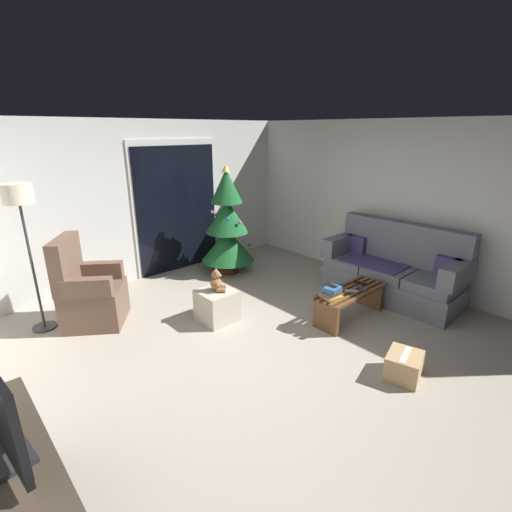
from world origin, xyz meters
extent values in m
plane|color=#9E9384|center=(0.00, 0.00, 0.00)|extent=(7.00, 7.00, 0.00)
cube|color=silver|center=(0.00, 3.06, 1.25)|extent=(5.72, 0.12, 2.50)
cube|color=silver|center=(2.86, 0.00, 1.25)|extent=(0.12, 6.00, 2.50)
cube|color=silver|center=(0.66, 2.99, 1.10)|extent=(1.60, 0.02, 2.20)
cube|color=black|center=(0.66, 2.97, 1.05)|extent=(1.50, 0.02, 2.10)
cube|color=slate|center=(2.25, -0.15, 0.17)|extent=(0.80, 1.91, 0.34)
cube|color=slate|center=(2.24, -0.77, 0.41)|extent=(0.69, 0.61, 0.14)
cube|color=slate|center=(2.23, -0.15, 0.41)|extent=(0.69, 0.61, 0.14)
cube|color=slate|center=(2.22, 0.47, 0.41)|extent=(0.69, 0.61, 0.14)
cube|color=slate|center=(2.55, -0.14, 0.78)|extent=(0.24, 1.90, 0.60)
cube|color=slate|center=(2.27, -1.02, 0.62)|extent=(0.76, 0.21, 0.28)
cube|color=slate|center=(2.23, 0.72, 0.62)|extent=(0.76, 0.21, 0.28)
cube|color=#47386B|center=(2.21, 0.10, 0.49)|extent=(0.62, 0.91, 0.02)
cube|color=#47386B|center=(2.42, -0.85, 0.62)|extent=(0.13, 0.32, 0.28)
cube|color=#47386B|center=(2.40, 0.55, 0.62)|extent=(0.13, 0.32, 0.28)
cube|color=brown|center=(1.28, -0.31, 0.38)|extent=(1.10, 0.05, 0.04)
cube|color=brown|center=(1.28, -0.22, 0.38)|extent=(1.10, 0.05, 0.04)
cube|color=brown|center=(1.28, -0.13, 0.38)|extent=(1.10, 0.05, 0.04)
cube|color=brown|center=(1.28, -0.04, 0.38)|extent=(1.10, 0.05, 0.04)
cube|color=brown|center=(1.28, 0.04, 0.38)|extent=(1.10, 0.05, 0.04)
cube|color=brown|center=(0.79, -0.13, 0.18)|extent=(0.05, 0.36, 0.37)
cube|color=brown|center=(1.77, -0.13, 0.18)|extent=(0.05, 0.36, 0.37)
cube|color=#333338|center=(1.39, -0.22, 0.41)|extent=(0.07, 0.16, 0.02)
cube|color=#ADADB2|center=(1.23, -0.17, 0.41)|extent=(0.14, 0.14, 0.02)
cube|color=black|center=(1.55, -0.10, 0.41)|extent=(0.07, 0.16, 0.02)
cube|color=#B79333|center=(0.91, -0.11, 0.42)|extent=(0.26, 0.24, 0.03)
cube|color=#4C4C51|center=(0.90, -0.10, 0.45)|extent=(0.21, 0.15, 0.04)
cube|color=#4C4C51|center=(0.91, -0.11, 0.49)|extent=(0.20, 0.18, 0.03)
cube|color=#285684|center=(0.91, -0.12, 0.53)|extent=(0.21, 0.17, 0.04)
cube|color=black|center=(0.93, -0.08, 0.55)|extent=(0.09, 0.15, 0.01)
cylinder|color=#4C1E19|center=(1.15, 2.24, 0.05)|extent=(0.36, 0.36, 0.10)
cylinder|color=brown|center=(1.15, 2.24, 0.16)|extent=(0.08, 0.08, 0.12)
cone|color=#195628|center=(1.15, 2.24, 0.49)|extent=(0.89, 0.89, 0.54)
cone|color=#195628|center=(1.15, 2.24, 0.99)|extent=(0.71, 0.71, 0.54)
cone|color=#195628|center=(1.15, 2.24, 1.48)|extent=(0.52, 0.52, 0.54)
sphere|color=#B233A5|center=(1.18, 1.96, 0.93)|extent=(0.06, 0.06, 0.06)
sphere|color=gold|center=(1.00, 2.54, 0.73)|extent=(0.06, 0.06, 0.06)
sphere|color=#1E8C33|center=(1.55, 2.14, 0.43)|extent=(0.06, 0.06, 0.06)
sphere|color=gold|center=(1.36, 2.26, 1.20)|extent=(0.06, 0.06, 0.06)
sphere|color=#B233A5|center=(1.13, 2.52, 0.96)|extent=(0.06, 0.06, 0.06)
sphere|color=#B233A5|center=(1.18, 2.56, 0.80)|extent=(0.06, 0.06, 0.06)
sphere|color=#B233A5|center=(1.13, 2.05, 1.28)|extent=(0.06, 0.06, 0.06)
sphere|color=blue|center=(1.19, 2.40, 1.38)|extent=(0.06, 0.06, 0.06)
sphere|color=white|center=(0.92, 2.32, 1.08)|extent=(0.06, 0.06, 0.06)
sphere|color=blue|center=(0.99, 2.03, 1.00)|extent=(0.06, 0.06, 0.06)
sphere|color=#1E8C33|center=(1.22, 2.57, 0.72)|extent=(0.06, 0.06, 0.06)
cone|color=#EAD14C|center=(1.15, 2.24, 1.76)|extent=(0.14, 0.14, 0.12)
cube|color=brown|center=(-1.19, 1.97, 0.16)|extent=(0.95, 0.95, 0.31)
cube|color=brown|center=(-1.19, 1.97, 0.40)|extent=(0.95, 0.95, 0.18)
cube|color=brown|center=(-1.41, 2.13, 0.81)|extent=(0.52, 0.65, 0.64)
cube|color=brown|center=(-1.01, 2.19, 0.60)|extent=(0.55, 0.45, 0.22)
cube|color=brown|center=(-1.34, 1.73, 0.60)|extent=(0.55, 0.45, 0.22)
cylinder|color=#2D2D30|center=(-1.74, 2.26, 0.01)|extent=(0.28, 0.28, 0.02)
cylinder|color=#2D2D30|center=(-1.74, 2.26, 0.80)|extent=(0.03, 0.03, 1.55)
cylinder|color=beige|center=(-1.74, 2.26, 1.67)|extent=(0.32, 0.32, 0.22)
cube|color=#382D23|center=(-2.50, -0.54, 0.70)|extent=(0.40, 1.40, 0.04)
cube|color=#382D23|center=(-2.50, -0.54, 0.36)|extent=(0.40, 0.04, 0.68)
cube|color=#382D23|center=(-2.50, -0.54, 0.36)|extent=(0.40, 1.33, 0.04)
cube|color=black|center=(-2.50, -0.54, 0.74)|extent=(0.23, 0.38, 0.03)
cube|color=black|center=(-2.50, -0.54, 0.78)|extent=(0.05, 0.06, 0.06)
cube|color=#B2A893|center=(-0.02, 0.98, 0.20)|extent=(0.44, 0.44, 0.41)
cylinder|color=brown|center=(0.06, 0.98, 0.44)|extent=(0.13, 0.12, 0.06)
cylinder|color=brown|center=(-0.01, 0.91, 0.44)|extent=(0.13, 0.12, 0.06)
sphere|color=brown|center=(-0.02, 0.98, 0.51)|extent=(0.15, 0.15, 0.15)
sphere|color=brown|center=(-0.02, 0.98, 0.63)|extent=(0.11, 0.11, 0.11)
sphere|color=#A37A51|center=(0.02, 0.95, 0.62)|extent=(0.04, 0.04, 0.04)
sphere|color=brown|center=(0.01, 1.01, 0.67)|extent=(0.04, 0.04, 0.04)
sphere|color=brown|center=(-0.04, 0.95, 0.67)|extent=(0.04, 0.04, 0.04)
sphere|color=brown|center=(0.04, 1.02, 0.52)|extent=(0.06, 0.06, 0.06)
sphere|color=brown|center=(-0.05, 0.92, 0.52)|extent=(0.06, 0.06, 0.06)
cube|color=tan|center=(0.65, -1.21, 0.13)|extent=(0.44, 0.40, 0.26)
cube|color=beige|center=(0.65, -1.21, 0.26)|extent=(0.33, 0.15, 0.00)
camera|label=1|loc=(-2.55, -2.56, 2.35)|focal=26.20mm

